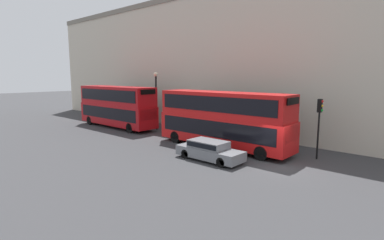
{
  "coord_description": "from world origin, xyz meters",
  "views": [
    {
      "loc": [
        -17.23,
        -8.22,
        5.7
      ],
      "look_at": [
        0.48,
        7.66,
        2.14
      ],
      "focal_mm": 28.0,
      "sensor_mm": 36.0,
      "label": 1
    }
  ],
  "objects_px": {
    "bus_leading": "(223,117)",
    "pedestrian": "(251,134)",
    "traffic_light": "(319,116)",
    "bus_second_in_queue": "(117,105)",
    "car_dark_sedan": "(209,150)"
  },
  "relations": [
    {
      "from": "bus_second_in_queue",
      "to": "traffic_light",
      "type": "distance_m",
      "value": 21.18
    },
    {
      "from": "bus_leading",
      "to": "traffic_light",
      "type": "height_order",
      "value": "bus_leading"
    },
    {
      "from": "traffic_light",
      "to": "bus_second_in_queue",
      "type": "bearing_deg",
      "value": 94.71
    },
    {
      "from": "bus_second_in_queue",
      "to": "car_dark_sedan",
      "type": "bearing_deg",
      "value": -102.19
    },
    {
      "from": "bus_leading",
      "to": "bus_second_in_queue",
      "type": "xyz_separation_m",
      "value": [
        0.0,
        14.34,
        0.03
      ]
    },
    {
      "from": "pedestrian",
      "to": "bus_leading",
      "type": "bearing_deg",
      "value": 163.35
    },
    {
      "from": "bus_leading",
      "to": "car_dark_sedan",
      "type": "distance_m",
      "value": 4.06
    },
    {
      "from": "bus_leading",
      "to": "pedestrian",
      "type": "xyz_separation_m",
      "value": [
        2.94,
        -0.88,
        -1.62
      ]
    },
    {
      "from": "bus_leading",
      "to": "pedestrian",
      "type": "distance_m",
      "value": 3.47
    },
    {
      "from": "car_dark_sedan",
      "to": "pedestrian",
      "type": "xyz_separation_m",
      "value": [
        6.34,
        0.52,
        0.1
      ]
    },
    {
      "from": "bus_leading",
      "to": "bus_second_in_queue",
      "type": "distance_m",
      "value": 14.34
    },
    {
      "from": "bus_second_in_queue",
      "to": "pedestrian",
      "type": "relative_size",
      "value": 6.18
    },
    {
      "from": "bus_second_in_queue",
      "to": "car_dark_sedan",
      "type": "xyz_separation_m",
      "value": [
        -3.4,
        -15.74,
        -1.76
      ]
    },
    {
      "from": "bus_leading",
      "to": "pedestrian",
      "type": "height_order",
      "value": "bus_leading"
    },
    {
      "from": "car_dark_sedan",
      "to": "pedestrian",
      "type": "distance_m",
      "value": 6.36
    }
  ]
}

